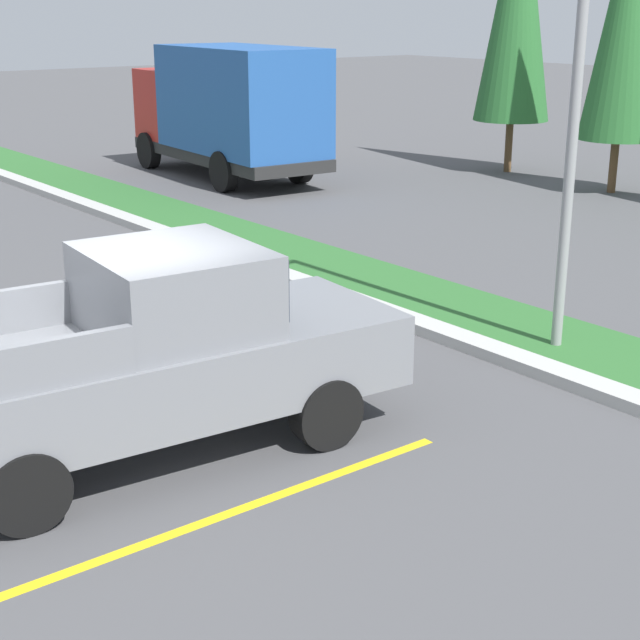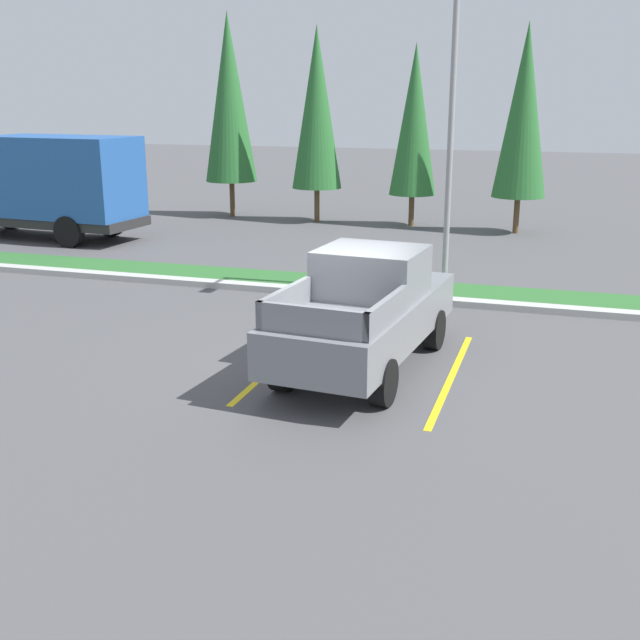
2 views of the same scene
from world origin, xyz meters
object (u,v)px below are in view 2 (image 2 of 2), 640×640
at_px(cypress_tree_right_inner, 524,111).
at_px(pickup_truck_main, 366,311).
at_px(street_light, 450,122).
at_px(cargo_truck_distant, 47,184).
at_px(cypress_tree_center, 414,120).
at_px(cypress_tree_left_inner, 317,108).
at_px(cypress_tree_leftmost, 229,98).

bearing_deg(cypress_tree_right_inner, pickup_truck_main, -95.64).
bearing_deg(street_light, cypress_tree_right_inner, 84.14).
relative_size(cargo_truck_distant, cypress_tree_center, 1.07).
relative_size(street_light, cypress_tree_right_inner, 1.00).
relative_size(cargo_truck_distant, cypress_tree_left_inner, 0.97).
bearing_deg(cypress_tree_center, cypress_tree_left_inner, -179.38).
relative_size(cargo_truck_distant, cypress_tree_right_inner, 0.98).
bearing_deg(cypress_tree_center, pickup_truck_main, -81.75).
xyz_separation_m(pickup_truck_main, cypress_tree_left_inner, (-5.97, 15.84, 3.19)).
distance_m(street_light, cypress_tree_left_inner, 12.15).
bearing_deg(cypress_tree_leftmost, cypress_tree_right_inner, -4.01).
bearing_deg(pickup_truck_main, cypress_tree_leftmost, 120.77).
bearing_deg(cypress_tree_leftmost, street_light, -46.36).
xyz_separation_m(cypress_tree_leftmost, cypress_tree_center, (7.35, -0.34, -0.77)).
bearing_deg(cargo_truck_distant, pickup_truck_main, -35.48).
xyz_separation_m(cargo_truck_distant, cypress_tree_left_inner, (7.49, 6.24, 2.39)).
distance_m(cargo_truck_distant, cypress_tree_leftmost, 8.11).
bearing_deg(pickup_truck_main, cypress_tree_center, 98.25).
relative_size(cargo_truck_distant, street_light, 0.99).
bearing_deg(cargo_truck_distant, cypress_tree_right_inner, 21.28).
distance_m(street_light, cypress_tree_center, 10.70).
relative_size(pickup_truck_main, cargo_truck_distant, 0.77).
distance_m(pickup_truck_main, cypress_tree_right_inner, 15.82).
height_order(cypress_tree_left_inner, cypress_tree_center, cypress_tree_left_inner).
xyz_separation_m(cargo_truck_distant, cypress_tree_right_inner, (14.98, 5.84, 2.31)).
height_order(street_light, cypress_tree_right_inner, cypress_tree_right_inner).
bearing_deg(cypress_tree_right_inner, cypress_tree_center, 173.35).
bearing_deg(cypress_tree_left_inner, cypress_tree_right_inner, -3.11).
bearing_deg(cargo_truck_distant, cypress_tree_center, 29.38).
bearing_deg(cypress_tree_center, street_light, -74.76).
bearing_deg(cypress_tree_left_inner, cypress_tree_leftmost, 174.15).
bearing_deg(cypress_tree_left_inner, cypress_tree_center, 0.62).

